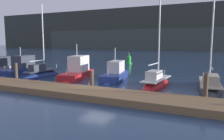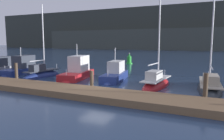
{
  "view_description": "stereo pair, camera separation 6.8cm",
  "coord_description": "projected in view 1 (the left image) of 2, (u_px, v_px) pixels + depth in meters",
  "views": [
    {
      "loc": [
        8.57,
        -15.47,
        3.84
      ],
      "look_at": [
        0.0,
        2.93,
        1.2
      ],
      "focal_mm": 35.0,
      "sensor_mm": 36.0,
      "label": 1
    },
    {
      "loc": [
        8.64,
        -15.44,
        3.84
      ],
      "look_at": [
        0.0,
        2.93,
        1.2
      ],
      "focal_mm": 35.0,
      "sensor_mm": 36.0,
      "label": 2
    }
  ],
  "objects": [
    {
      "name": "dock",
      "position": [
        80.0,
        92.0,
        15.74
      ],
      "size": [
        41.46,
        2.8,
        0.45
      ],
      "primitive_type": "cube",
      "color": "brown",
      "rests_on": "ground"
    },
    {
      "name": "sailboat_berth_7",
      "position": [
        210.0,
        88.0,
        17.5
      ],
      "size": [
        2.26,
        6.7,
        10.53
      ],
      "color": "#2D3338",
      "rests_on": "ground"
    },
    {
      "name": "motorboat_berth_2",
      "position": [
        21.0,
        70.0,
        26.53
      ],
      "size": [
        3.12,
        6.42,
        3.72
      ],
      "color": "navy",
      "rests_on": "ground"
    },
    {
      "name": "mooring_pile_2",
      "position": [
        92.0,
        81.0,
        17.15
      ],
      "size": [
        0.28,
        0.28,
        1.58
      ],
      "primitive_type": "cylinder",
      "color": "#4C3D2D",
      "rests_on": "ground"
    },
    {
      "name": "sailboat_berth_6",
      "position": [
        156.0,
        85.0,
        18.71
      ],
      "size": [
        2.0,
        5.5,
        8.96
      ],
      "color": "red",
      "rests_on": "ground"
    },
    {
      "name": "sailboat_berth_3",
      "position": [
        41.0,
        75.0,
        23.93
      ],
      "size": [
        1.8,
        5.14,
        8.49
      ],
      "color": "navy",
      "rests_on": "ground"
    },
    {
      "name": "mooring_pile_3",
      "position": [
        206.0,
        88.0,
        13.68
      ],
      "size": [
        0.28,
        0.28,
        1.91
      ],
      "primitive_type": "cylinder",
      "color": "#4C3D2D",
      "rests_on": "ground"
    },
    {
      "name": "hillside_backdrop",
      "position": [
        194.0,
        29.0,
        102.94
      ],
      "size": [
        240.0,
        23.0,
        20.83
      ],
      "color": "#333833",
      "rests_on": "ground"
    },
    {
      "name": "mooring_pile_1",
      "position": [
        16.0,
        73.0,
        20.58
      ],
      "size": [
        0.28,
        0.28,
        1.86
      ],
      "primitive_type": "cylinder",
      "color": "#4C3D2D",
      "rests_on": "ground"
    },
    {
      "name": "motorboat_berth_4",
      "position": [
        77.0,
        74.0,
        23.13
      ],
      "size": [
        3.25,
        6.3,
        4.1
      ],
      "color": "red",
      "rests_on": "ground"
    },
    {
      "name": "channel_buoy",
      "position": [
        129.0,
        60.0,
        38.01
      ],
      "size": [
        1.11,
        1.11,
        1.91
      ],
      "color": "green",
      "rests_on": "ground"
    },
    {
      "name": "ground_plane",
      "position": [
        97.0,
        89.0,
        17.99
      ],
      "size": [
        400.0,
        400.0,
        0.0
      ],
      "primitive_type": "plane",
      "color": "navy"
    },
    {
      "name": "motorboat_berth_5",
      "position": [
        115.0,
        77.0,
        21.89
      ],
      "size": [
        2.81,
        6.15,
        3.83
      ],
      "color": "navy",
      "rests_on": "ground"
    }
  ]
}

